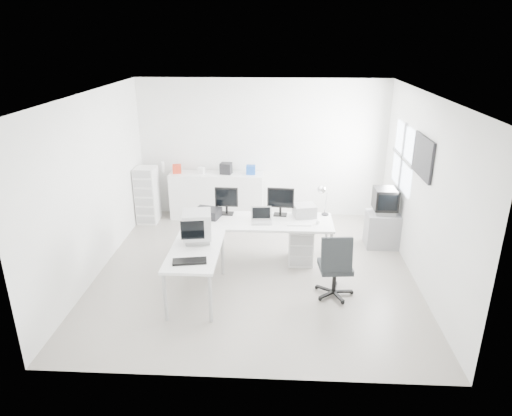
# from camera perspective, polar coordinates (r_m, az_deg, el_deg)

# --- Properties ---
(floor) EXTENTS (5.00, 5.00, 0.01)m
(floor) POSITION_cam_1_polar(r_m,az_deg,el_deg) (7.49, -0.08, -7.71)
(floor) COLOR beige
(floor) RESTS_ON ground
(ceiling) EXTENTS (5.00, 5.00, 0.01)m
(ceiling) POSITION_cam_1_polar(r_m,az_deg,el_deg) (6.62, -0.09, 14.07)
(ceiling) COLOR white
(ceiling) RESTS_ON back_wall
(back_wall) EXTENTS (5.00, 0.02, 2.80)m
(back_wall) POSITION_cam_1_polar(r_m,az_deg,el_deg) (9.33, 0.75, 7.38)
(back_wall) COLOR silver
(back_wall) RESTS_ON floor
(left_wall) EXTENTS (0.02, 5.00, 2.80)m
(left_wall) POSITION_cam_1_polar(r_m,az_deg,el_deg) (7.48, -19.59, 2.67)
(left_wall) COLOR silver
(left_wall) RESTS_ON floor
(right_wall) EXTENTS (0.02, 5.00, 2.80)m
(right_wall) POSITION_cam_1_polar(r_m,az_deg,el_deg) (7.24, 20.09, 2.01)
(right_wall) COLOR silver
(right_wall) RESTS_ON floor
(window) EXTENTS (0.02, 1.20, 1.10)m
(window) POSITION_cam_1_polar(r_m,az_deg,el_deg) (8.29, 17.87, 6.03)
(window) COLOR white
(window) RESTS_ON right_wall
(wall_picture) EXTENTS (0.04, 0.90, 0.60)m
(wall_picture) POSITION_cam_1_polar(r_m,az_deg,el_deg) (7.19, 20.14, 6.05)
(wall_picture) COLOR black
(wall_picture) RESTS_ON right_wall
(main_desk) EXTENTS (2.40, 0.80, 0.75)m
(main_desk) POSITION_cam_1_polar(r_m,az_deg,el_deg) (7.58, 0.34, -4.17)
(main_desk) COLOR white
(main_desk) RESTS_ON floor
(side_desk) EXTENTS (0.70, 1.40, 0.75)m
(side_desk) POSITION_cam_1_polar(r_m,az_deg,el_deg) (6.69, -7.48, -7.98)
(side_desk) COLOR white
(side_desk) RESTS_ON floor
(drawer_pedestal) EXTENTS (0.40, 0.50, 0.60)m
(drawer_pedestal) POSITION_cam_1_polar(r_m,az_deg,el_deg) (7.66, 5.61, -4.62)
(drawer_pedestal) COLOR white
(drawer_pedestal) RESTS_ON floor
(inkjet_printer) EXTENTS (0.47, 0.40, 0.14)m
(inkjet_printer) POSITION_cam_1_polar(r_m,az_deg,el_deg) (7.57, -6.06, -0.62)
(inkjet_printer) COLOR black
(inkjet_printer) RESTS_ON main_desk
(lcd_monitor_small) EXTENTS (0.39, 0.24, 0.48)m
(lcd_monitor_small) POSITION_cam_1_polar(r_m,az_deg,el_deg) (7.61, -3.70, 0.93)
(lcd_monitor_small) COLOR black
(lcd_monitor_small) RESTS_ON main_desk
(lcd_monitor_large) EXTENTS (0.46, 0.22, 0.46)m
(lcd_monitor_large) POSITION_cam_1_polar(r_m,az_deg,el_deg) (7.57, 3.08, 0.73)
(lcd_monitor_large) COLOR black
(lcd_monitor_large) RESTS_ON main_desk
(laptop) EXTENTS (0.32, 0.33, 0.20)m
(laptop) POSITION_cam_1_polar(r_m,az_deg,el_deg) (7.29, 0.70, -1.15)
(laptop) COLOR #B7B7BA
(laptop) RESTS_ON main_desk
(white_keyboard) EXTENTS (0.38, 0.12, 0.02)m
(white_keyboard) POSITION_cam_1_polar(r_m,az_deg,el_deg) (7.28, 5.40, -2.04)
(white_keyboard) COLOR white
(white_keyboard) RESTS_ON main_desk
(white_mouse) EXTENTS (0.07, 0.07, 0.07)m
(white_mouse) POSITION_cam_1_polar(r_m,az_deg,el_deg) (7.34, 7.74, -1.75)
(white_mouse) COLOR white
(white_mouse) RESTS_ON main_desk
(laser_printer) EXTENTS (0.41, 0.37, 0.20)m
(laser_printer) POSITION_cam_1_polar(r_m,az_deg,el_deg) (7.60, 6.08, -0.32)
(laser_printer) COLOR #A0A0A0
(laser_printer) RESTS_ON main_desk
(desk_lamp) EXTENTS (0.15, 0.15, 0.43)m
(desk_lamp) POSITION_cam_1_polar(r_m,az_deg,el_deg) (7.66, 8.70, 0.63)
(desk_lamp) COLOR silver
(desk_lamp) RESTS_ON main_desk
(crt_monitor) EXTENTS (0.45, 0.45, 0.46)m
(crt_monitor) POSITION_cam_1_polar(r_m,az_deg,el_deg) (6.65, -7.35, -2.39)
(crt_monitor) COLOR #B7B7BA
(crt_monitor) RESTS_ON side_desk
(black_keyboard) EXTENTS (0.48, 0.26, 0.03)m
(black_keyboard) POSITION_cam_1_polar(r_m,az_deg,el_deg) (6.17, -8.30, -6.60)
(black_keyboard) COLOR black
(black_keyboard) RESTS_ON side_desk
(office_chair) EXTENTS (0.64, 0.64, 1.02)m
(office_chair) POSITION_cam_1_polar(r_m,az_deg,el_deg) (6.68, 9.88, -6.88)
(office_chair) COLOR #2A2D2F
(office_chair) RESTS_ON floor
(tv_cabinet) EXTENTS (0.58, 0.47, 0.63)m
(tv_cabinet) POSITION_cam_1_polar(r_m,az_deg,el_deg) (8.48, 15.48, -2.60)
(tv_cabinet) COLOR gray
(tv_cabinet) RESTS_ON floor
(crt_tv) EXTENTS (0.50, 0.48, 0.45)m
(crt_tv) POSITION_cam_1_polar(r_m,az_deg,el_deg) (8.28, 15.84, 0.82)
(crt_tv) COLOR black
(crt_tv) RESTS_ON tv_cabinet
(sideboard) EXTENTS (1.89, 0.47, 0.95)m
(sideboard) POSITION_cam_1_polar(r_m,az_deg,el_deg) (9.42, -4.90, 1.56)
(sideboard) COLOR white
(sideboard) RESTS_ON floor
(clutter_box_a) EXTENTS (0.20, 0.18, 0.17)m
(clutter_box_a) POSITION_cam_1_polar(r_m,az_deg,el_deg) (9.40, -9.86, 4.85)
(clutter_box_a) COLOR red
(clutter_box_a) RESTS_ON sideboard
(clutter_box_b) EXTENTS (0.15, 0.14, 0.12)m
(clutter_box_b) POSITION_cam_1_polar(r_m,az_deg,el_deg) (9.30, -6.83, 4.70)
(clutter_box_b) COLOR white
(clutter_box_b) RESTS_ON sideboard
(clutter_box_c) EXTENTS (0.25, 0.23, 0.22)m
(clutter_box_c) POSITION_cam_1_polar(r_m,az_deg,el_deg) (9.22, -3.77, 4.96)
(clutter_box_c) COLOR black
(clutter_box_c) RESTS_ON sideboard
(clutter_box_d) EXTENTS (0.18, 0.16, 0.18)m
(clutter_box_d) POSITION_cam_1_polar(r_m,az_deg,el_deg) (9.18, -0.66, 4.80)
(clutter_box_d) COLOR #16469F
(clutter_box_d) RESTS_ON sideboard
(clutter_bottle) EXTENTS (0.07, 0.07, 0.22)m
(clutter_bottle) POSITION_cam_1_polar(r_m,az_deg,el_deg) (9.50, -11.59, 5.05)
(clutter_bottle) COLOR white
(clutter_bottle) RESTS_ON sideboard
(filing_cabinet) EXTENTS (0.39, 0.47, 1.13)m
(filing_cabinet) POSITION_cam_1_polar(r_m,az_deg,el_deg) (9.41, -13.44, 1.59)
(filing_cabinet) COLOR white
(filing_cabinet) RESTS_ON floor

